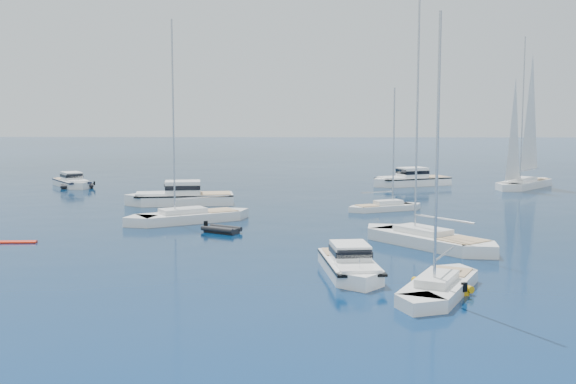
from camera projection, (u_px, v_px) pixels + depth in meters
ground at (321, 299)px, 34.94m from camera, size 400.00×400.00×0.00m
motor_cruiser_near at (350, 275)px, 40.12m from camera, size 3.61×8.71×2.22m
motor_cruiser_centre at (181, 204)px, 69.64m from camera, size 11.40×5.06×2.89m
motor_cruiser_distant at (411, 186)px, 86.78m from camera, size 10.90×7.11×2.75m
motor_cruiser_horizon at (72, 187)px, 85.37m from camera, size 6.88×8.43×2.22m
sailboat_fore at (439, 294)px, 36.04m from camera, size 6.21×9.79×14.13m
sailboat_mid_r at (428, 246)px, 48.64m from camera, size 9.85×11.29×17.56m
sailboat_mid_l at (188, 222)px, 58.90m from camera, size 11.21×8.38×16.65m
sailboat_centre at (385, 210)px, 65.53m from camera, size 7.89×4.99×11.38m
sailboat_sails_far at (524, 188)px, 84.45m from camera, size 10.21×11.31×17.82m
tender_yellow at (442, 290)px, 36.69m from camera, size 3.16×3.67×0.95m
tender_grey_near at (222, 232)px, 53.85m from camera, size 3.40×2.96×0.95m
tender_grey_far at (77, 188)px, 83.90m from camera, size 4.30×3.13×0.95m
kayak_orange at (13, 243)px, 49.66m from camera, size 3.17×0.77×0.30m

